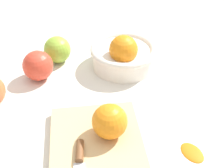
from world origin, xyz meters
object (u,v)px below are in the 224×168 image
object	(u,v)px
knife	(79,167)
apple_front_left_2	(38,66)
bowl	(124,54)
cutting_board	(98,144)
apple_front_left_3	(57,50)
orange_on_board	(110,121)

from	to	relation	value
knife	apple_front_left_2	size ratio (longest dim) A/B	2.10
bowl	cutting_board	xyz separation A→B (m)	(0.25, -0.12, -0.03)
knife	apple_front_left_3	bearing A→B (deg)	178.42
bowl	orange_on_board	distance (m)	0.25
bowl	cutting_board	distance (m)	0.28
bowl	apple_front_left_2	size ratio (longest dim) A/B	2.32
orange_on_board	apple_front_left_3	distance (m)	0.31
cutting_board	bowl	bearing A→B (deg)	153.25
knife	apple_front_left_2	xyz separation A→B (m)	(-0.31, -0.04, 0.01)
knife	cutting_board	bearing A→B (deg)	138.70
orange_on_board	cutting_board	bearing A→B (deg)	-64.29
orange_on_board	apple_front_left_2	bearing A→B (deg)	-154.49
bowl	apple_front_left_3	bearing A→B (deg)	-114.00
bowl	cutting_board	world-z (taller)	bowl
apple_front_left_2	apple_front_left_3	world-z (taller)	apple_front_left_2
apple_front_left_2	orange_on_board	bearing A→B (deg)	25.51
cutting_board	apple_front_left_3	bearing A→B (deg)	-173.66
orange_on_board	apple_front_left_2	size ratio (longest dim) A/B	0.91
knife	apple_front_left_2	distance (m)	0.31
bowl	cutting_board	size ratio (longest dim) A/B	0.84
orange_on_board	apple_front_left_2	distance (m)	0.27
knife	apple_front_left_3	world-z (taller)	apple_front_left_3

